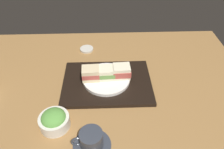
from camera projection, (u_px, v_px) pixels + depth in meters
ground_plane at (94, 96)px, 91.60cm from camera, size 140.00×100.00×3.00cm
serving_tray at (107, 83)px, 94.64cm from camera, size 38.48×27.84×1.65cm
sandwich_plate at (106, 79)px, 94.30cm from camera, size 20.63×20.63×1.41cm
sandwich_near at (122, 71)px, 92.46cm from camera, size 7.84×6.52×5.71cm
sandwich_middle at (106, 73)px, 92.13cm from camera, size 7.52×6.41×5.17cm
sandwich_far at (91, 74)px, 91.45cm from camera, size 7.50×6.24×5.69cm
salad_bowl at (54, 120)px, 76.50cm from camera, size 10.93×10.93×7.02cm
coffee_cup at (91, 141)px, 70.38cm from camera, size 13.10×12.98×7.12cm
small_sauce_dish at (87, 49)px, 114.63cm from camera, size 6.99×6.99×1.02cm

